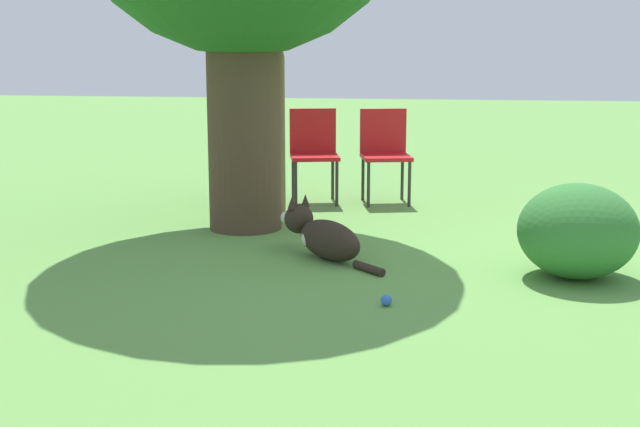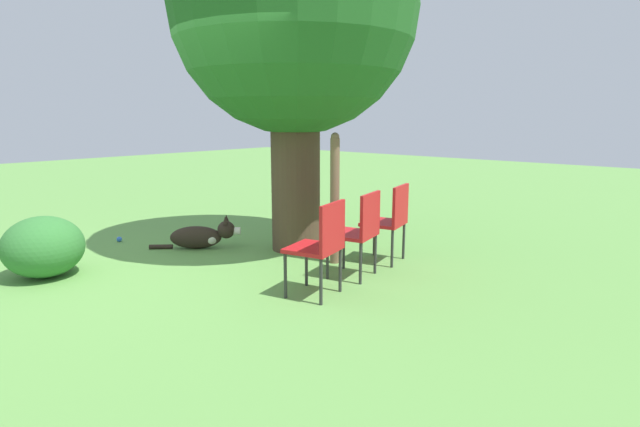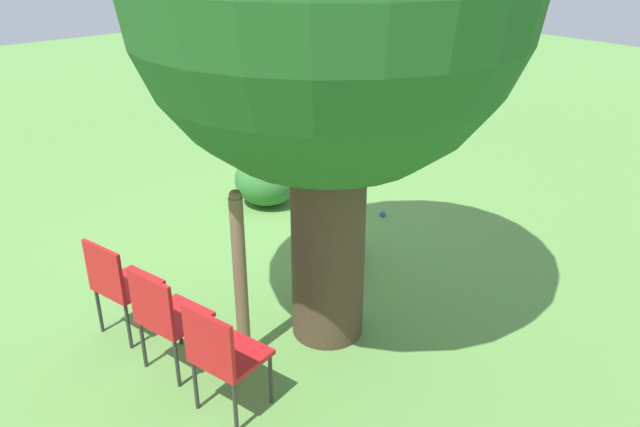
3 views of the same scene
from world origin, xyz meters
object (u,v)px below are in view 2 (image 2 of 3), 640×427
object	(u,v)px
oak_tree	(294,14)
tennis_ball	(119,239)
red_chair_1	(359,228)
fence_post	(335,199)
red_chair_0	(321,242)
red_chair_2	(390,218)
dog	(203,236)

from	to	relation	value
oak_tree	tennis_ball	world-z (taller)	oak_tree
red_chair_1	oak_tree	bearing A→B (deg)	-30.27
fence_post	red_chair_0	size ratio (longest dim) A/B	1.65
red_chair_2	oak_tree	bearing A→B (deg)	0.11
oak_tree	red_chair_0	world-z (taller)	oak_tree
red_chair_0	red_chair_1	size ratio (longest dim) A/B	1.00
tennis_ball	red_chair_2	bearing A→B (deg)	25.99
red_chair_0	dog	bearing A→B (deg)	-20.95
fence_post	dog	bearing A→B (deg)	-159.91
dog	fence_post	distance (m)	1.80
oak_tree	red_chair_0	distance (m)	2.80
red_chair_1	red_chair_2	world-z (taller)	same
tennis_ball	dog	bearing A→B (deg)	25.43
dog	fence_post	xyz separation A→B (m)	(1.61, 0.59, 0.57)
dog	fence_post	bearing A→B (deg)	-24.07
oak_tree	tennis_ball	xyz separation A→B (m)	(-1.97, -1.27, -2.70)
red_chair_2	red_chair_1	bearing A→B (deg)	82.95
oak_tree	red_chair_1	distance (m)	2.59
oak_tree	fence_post	xyz separation A→B (m)	(0.73, -0.16, -2.01)
red_chair_0	fence_post	bearing A→B (deg)	-70.00
dog	tennis_ball	size ratio (longest dim) A/B	12.52
red_chair_2	tennis_ball	world-z (taller)	red_chair_2
dog	red_chair_0	bearing A→B (deg)	-52.27
fence_post	red_chair_1	distance (m)	0.61
tennis_ball	fence_post	bearing A→B (deg)	22.31
dog	red_chair_2	size ratio (longest dim) A/B	0.98
fence_post	red_chair_1	xyz separation A→B (m)	(0.51, -0.24, -0.22)
dog	red_chair_1	world-z (taller)	red_chair_1
fence_post	red_chair_2	size ratio (longest dim) A/B	1.65
red_chair_2	tennis_ball	bearing A→B (deg)	13.15
red_chair_1	tennis_ball	world-z (taller)	red_chair_1
dog	red_chair_2	distance (m)	2.32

